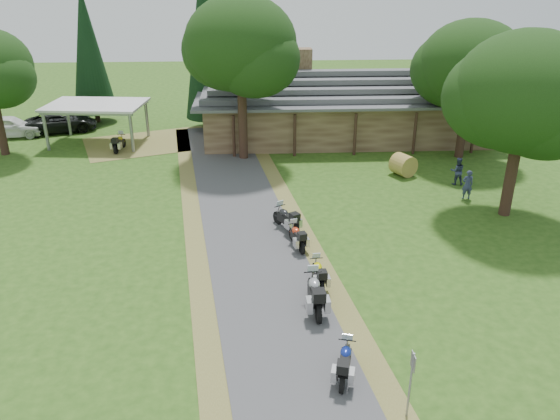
{
  "coord_description": "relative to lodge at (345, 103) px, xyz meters",
  "views": [
    {
      "loc": [
        -0.87,
        -15.07,
        11.52
      ],
      "look_at": [
        0.35,
        7.11,
        1.6
      ],
      "focal_mm": 35.0,
      "sensor_mm": 36.0,
      "label": 1
    }
  ],
  "objects": [
    {
      "name": "ground",
      "position": [
        -6.0,
        -24.0,
        -2.45
      ],
      "size": [
        120.0,
        120.0,
        0.0
      ],
      "primitive_type": "plane",
      "color": "#294C15",
      "rests_on": "ground"
    },
    {
      "name": "driveway",
      "position": [
        -6.5,
        -20.0,
        -2.45
      ],
      "size": [
        51.95,
        51.95,
        0.0
      ],
      "primitive_type": "plane",
      "rotation": [
        0.0,
        0.0,
        0.14
      ],
      "color": "#434345",
      "rests_on": "ground"
    },
    {
      "name": "lodge",
      "position": [
        0.0,
        0.0,
        0.0
      ],
      "size": [
        21.4,
        9.4,
        4.9
      ],
      "primitive_type": null,
      "color": "brown",
      "rests_on": "ground"
    },
    {
      "name": "carport",
      "position": [
        -17.62,
        -0.85,
        -1.03
      ],
      "size": [
        6.99,
        5.05,
        2.84
      ],
      "primitive_type": null,
      "rotation": [
        0.0,
        0.0,
        -0.11
      ],
      "color": "silver",
      "rests_on": "ground"
    },
    {
      "name": "car_white_sedan",
      "position": [
        -24.64,
        1.03,
        -1.44
      ],
      "size": [
        3.4,
        6.36,
        2.02
      ],
      "primitive_type": "imported",
      "rotation": [
        0.0,
        0.0,
        1.72
      ],
      "color": "white",
      "rests_on": "ground"
    },
    {
      "name": "car_dark_suv",
      "position": [
        -21.29,
        2.31,
        -1.37
      ],
      "size": [
        4.1,
        6.13,
        2.17
      ],
      "primitive_type": "imported",
      "rotation": [
        0.0,
        0.0,
        1.9
      ],
      "color": "black",
      "rests_on": "ground"
    },
    {
      "name": "motorcycle_row_a",
      "position": [
        -4.17,
        -25.94,
        -1.86
      ],
      "size": [
        1.0,
        1.82,
        1.19
      ],
      "primitive_type": null,
      "rotation": [
        0.0,
        0.0,
        1.3
      ],
      "color": "navy",
      "rests_on": "ground"
    },
    {
      "name": "motorcycle_row_b",
      "position": [
        -4.67,
        -22.28,
        -1.72
      ],
      "size": [
        0.78,
        2.17,
        1.47
      ],
      "primitive_type": null,
      "rotation": [
        0.0,
        0.0,
        1.61
      ],
      "color": "#929398",
      "rests_on": "ground"
    },
    {
      "name": "motorcycle_row_c",
      "position": [
        -4.35,
        -20.66,
        -1.87
      ],
      "size": [
        0.69,
        1.72,
        1.15
      ],
      "primitive_type": null,
      "rotation": [
        0.0,
        0.0,
        1.65
      ],
      "color": "#EDE203",
      "rests_on": "ground"
    },
    {
      "name": "motorcycle_row_d",
      "position": [
        -4.92,
        -17.43,
        -1.87
      ],
      "size": [
        0.95,
        1.78,
        1.16
      ],
      "primitive_type": null,
      "rotation": [
        0.0,
        0.0,
        1.82
      ],
      "color": "red",
      "rests_on": "ground"
    },
    {
      "name": "motorcycle_row_e",
      "position": [
        -5.3,
        -15.62,
        -1.81
      ],
      "size": [
        1.45,
        1.94,
        1.29
      ],
      "primitive_type": null,
      "rotation": [
        0.0,
        0.0,
        2.08
      ],
      "color": "black",
      "rests_on": "ground"
    },
    {
      "name": "motorcycle_carport_a",
      "position": [
        -15.86,
        -2.73,
        -1.83
      ],
      "size": [
        0.83,
        1.88,
        1.24
      ],
      "primitive_type": null,
      "rotation": [
        0.0,
        0.0,
        1.43
      ],
      "color": "gold",
      "rests_on": "ground"
    },
    {
      "name": "person_a",
      "position": [
        4.7,
        -12.36,
        -1.49
      ],
      "size": [
        0.56,
        0.42,
        1.91
      ],
      "primitive_type": "imported",
      "rotation": [
        0.0,
        0.0,
        3.09
      ],
      "color": "navy",
      "rests_on": "ground"
    },
    {
      "name": "person_b",
      "position": [
        4.92,
        -10.21,
        -1.5
      ],
      "size": [
        0.59,
        0.47,
        1.9
      ],
      "primitive_type": "imported",
      "rotation": [
        0.0,
        0.0,
        2.99
      ],
      "color": "navy",
      "rests_on": "ground"
    },
    {
      "name": "hay_bale",
      "position": [
        2.23,
        -8.53,
        -1.8
      ],
      "size": [
        1.69,
        1.64,
        1.29
      ],
      "primitive_type": "cylinder",
      "rotation": [
        1.57,
        0.0,
        0.47
      ],
      "color": "olive",
      "rests_on": "ground"
    },
    {
      "name": "sign_post",
      "position": [
        -2.69,
        -27.68,
        -1.36
      ],
      "size": [
        0.39,
        0.07,
        2.18
      ],
      "primitive_type": null,
      "color": "gray",
      "rests_on": "ground"
    },
    {
      "name": "oak_lodge_left",
      "position": [
        -7.38,
        -4.79,
        3.42
      ],
      "size": [
        6.85,
        6.85,
        11.73
      ],
      "primitive_type": null,
      "color": "black",
      "rests_on": "ground"
    },
    {
      "name": "oak_lodge_right",
      "position": [
        6.87,
        -5.27,
        2.35
      ],
      "size": [
        6.59,
        6.59,
        9.59
      ],
      "primitive_type": null,
      "color": "black",
      "rests_on": "ground"
    },
    {
      "name": "oak_driveway",
      "position": [
        5.91,
        -14.46,
        2.56
      ],
      "size": [
        6.75,
        6.75,
        10.02
      ],
      "primitive_type": null,
      "color": "black",
      "rests_on": "ground"
    },
    {
      "name": "cedar_near",
      "position": [
        -9.95,
        2.53,
        4.13
      ],
      "size": [
        3.69,
        3.69,
        13.16
      ],
      "primitive_type": "cone",
      "color": "black",
      "rests_on": "ground"
    },
    {
      "name": "cedar_far",
      "position": [
        -19.27,
        5.06,
        2.8
      ],
      "size": [
        3.34,
        3.34,
        10.5
      ],
      "primitive_type": "cone",
      "color": "black",
      "rests_on": "ground"
    }
  ]
}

